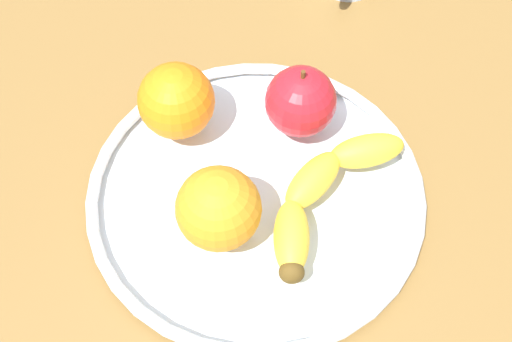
{
  "coord_description": "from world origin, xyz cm",
  "views": [
    {
      "loc": [
        31.11,
        9.82,
        55.02
      ],
      "look_at": [
        0.0,
        0.0,
        4.8
      ],
      "focal_mm": 45.21,
      "sensor_mm": 36.0,
      "label": 1
    }
  ],
  "objects": [
    {
      "name": "ground_plane",
      "position": [
        0.0,
        0.0,
        -2.0
      ],
      "size": [
        113.78,
        113.78,
        4.0
      ],
      "primitive_type": "cube",
      "color": "brown"
    },
    {
      "name": "fruit_bowl",
      "position": [
        0.0,
        0.0,
        0.92
      ],
      "size": [
        33.1,
        33.1,
        1.8
      ],
      "color": "silver",
      "rests_on": "ground_plane"
    },
    {
      "name": "banana",
      "position": [
        -0.58,
        6.46,
        3.43
      ],
      "size": [
        19.2,
        11.17,
        3.27
      ],
      "rotation": [
        0.0,
        0.0,
        -0.38
      ],
      "color": "yellow",
      "rests_on": "fruit_bowl"
    },
    {
      "name": "apple",
      "position": [
        -8.79,
        1.86,
        5.39
      ],
      "size": [
        7.18,
        7.18,
        7.98
      ],
      "color": "red",
      "rests_on": "fruit_bowl"
    },
    {
      "name": "orange_front_left",
      "position": [
        5.3,
        -1.79,
        5.66
      ],
      "size": [
        7.72,
        7.72,
        7.72
      ],
      "primitive_type": "sphere",
      "color": "orange",
      "rests_on": "fruit_bowl"
    },
    {
      "name": "orange_back_left",
      "position": [
        -4.98,
        -9.81,
        5.64
      ],
      "size": [
        7.69,
        7.69,
        7.69
      ],
      "primitive_type": "sphere",
      "color": "orange",
      "rests_on": "fruit_bowl"
    }
  ]
}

